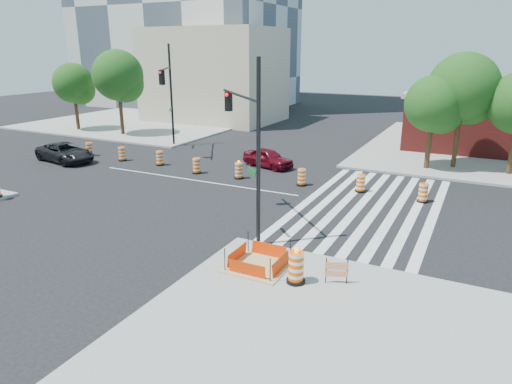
# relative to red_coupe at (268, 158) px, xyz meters

# --- Properties ---
(ground) EXTENTS (120.00, 120.00, 0.00)m
(ground) POSITION_rel_red_coupe_xyz_m (-2.69, -5.09, -0.64)
(ground) COLOR black
(ground) RESTS_ON ground
(sidewalk_nw) EXTENTS (22.00, 22.00, 0.15)m
(sidewalk_nw) POSITION_rel_red_coupe_xyz_m (-20.69, 12.91, -0.57)
(sidewalk_nw) COLOR gray
(sidewalk_nw) RESTS_ON ground
(crosswalk_east) EXTENTS (6.75, 13.50, 0.01)m
(crosswalk_east) POSITION_rel_red_coupe_xyz_m (8.26, -5.09, -0.64)
(crosswalk_east) COLOR silver
(crosswalk_east) RESTS_ON ground
(lane_centerline) EXTENTS (14.00, 0.12, 0.01)m
(lane_centerline) POSITION_rel_red_coupe_xyz_m (-2.69, -5.09, -0.64)
(lane_centerline) COLOR silver
(lane_centerline) RESTS_ON ground
(excavation_pit) EXTENTS (2.20, 2.20, 0.90)m
(excavation_pit) POSITION_rel_red_coupe_xyz_m (6.31, -14.09, -0.42)
(excavation_pit) COLOR tan
(excavation_pit) RESTS_ON ground
(beige_midrise) EXTENTS (14.00, 10.00, 10.00)m
(beige_midrise) POSITION_rel_red_coupe_xyz_m (-14.69, 16.91, 4.36)
(beige_midrise) COLOR #C3B395
(beige_midrise) RESTS_ON ground
(red_coupe) EXTENTS (4.04, 2.49, 1.28)m
(red_coupe) POSITION_rel_red_coupe_xyz_m (0.00, 0.00, 0.00)
(red_coupe) COLOR #5A0714
(red_coupe) RESTS_ON ground
(dark_suv) EXTENTS (5.19, 3.06, 1.35)m
(dark_suv) POSITION_rel_red_coupe_xyz_m (-13.80, -5.18, 0.04)
(dark_suv) COLOR black
(dark_suv) RESTS_ON ground
(signal_pole_se) EXTENTS (4.00, 4.11, 7.41)m
(signal_pole_se) POSITION_rel_red_coupe_xyz_m (4.19, -10.92, 3.91)
(signal_pole_se) COLOR black
(signal_pole_se) RESTS_ON ground
(signal_pole_nw) EXTENTS (3.24, 5.33, 8.08)m
(signal_pole_nw) POSITION_rel_red_coupe_xyz_m (-9.37, 1.54, 4.31)
(signal_pole_nw) COLOR black
(signal_pole_nw) RESTS_ON ground
(pit_drum) EXTENTS (0.66, 0.66, 1.29)m
(pit_drum) POSITION_rel_red_coupe_xyz_m (8.00, -14.60, 0.04)
(pit_drum) COLOR black
(pit_drum) RESTS_ON ground
(barricade) EXTENTS (0.75, 0.33, 0.93)m
(barricade) POSITION_rel_red_coupe_xyz_m (9.25, -14.02, 0.02)
(barricade) COLOR #FF5805
(barricade) RESTS_ON ground
(tree_north_a) EXTENTS (3.87, 3.87, 6.58)m
(tree_north_a) POSITION_rel_red_coupe_xyz_m (-23.12, 4.70, 3.77)
(tree_north_a) COLOR #382314
(tree_north_a) RESTS_ON ground
(tree_north_b) EXTENTS (4.60, 4.60, 7.82)m
(tree_north_b) POSITION_rel_red_coupe_xyz_m (-17.38, 4.75, 4.61)
(tree_north_b) COLOR #382314
(tree_north_b) RESTS_ON ground
(tree_north_c) EXTENTS (3.73, 3.68, 6.26)m
(tree_north_c) POSITION_rel_red_coupe_xyz_m (9.94, 4.17, 3.56)
(tree_north_c) COLOR #382314
(tree_north_c) RESTS_ON ground
(tree_north_d) EXTENTS (4.52, 4.52, 7.68)m
(tree_north_d) POSITION_rel_red_coupe_xyz_m (11.53, 5.26, 4.51)
(tree_north_d) COLOR #382314
(tree_north_d) RESTS_ON ground
(median_drum_0) EXTENTS (0.60, 0.60, 1.02)m
(median_drum_0) POSITION_rel_red_coupe_xyz_m (-13.66, -3.02, -0.16)
(median_drum_0) COLOR black
(median_drum_0) RESTS_ON ground
(median_drum_1) EXTENTS (0.60, 0.60, 1.02)m
(median_drum_1) POSITION_rel_red_coupe_xyz_m (-10.29, -3.15, -0.16)
(median_drum_1) COLOR black
(median_drum_1) RESTS_ON ground
(median_drum_2) EXTENTS (0.60, 0.60, 1.02)m
(median_drum_2) POSITION_rel_red_coupe_xyz_m (-6.98, -2.99, -0.16)
(median_drum_2) COLOR black
(median_drum_2) RESTS_ON ground
(median_drum_3) EXTENTS (0.60, 0.60, 1.02)m
(median_drum_3) POSITION_rel_red_coupe_xyz_m (-3.45, -3.65, -0.16)
(median_drum_3) COLOR black
(median_drum_3) RESTS_ON ground
(median_drum_4) EXTENTS (0.60, 0.60, 1.18)m
(median_drum_4) POSITION_rel_red_coupe_xyz_m (-0.37, -3.49, -0.15)
(median_drum_4) COLOR black
(median_drum_4) RESTS_ON ground
(median_drum_5) EXTENTS (0.60, 0.60, 1.02)m
(median_drum_5) POSITION_rel_red_coupe_xyz_m (3.72, -3.13, -0.16)
(median_drum_5) COLOR black
(median_drum_5) RESTS_ON ground
(median_drum_6) EXTENTS (0.60, 0.60, 1.02)m
(median_drum_6) POSITION_rel_red_coupe_xyz_m (7.19, -2.81, -0.16)
(median_drum_6) COLOR black
(median_drum_6) RESTS_ON ground
(median_drum_7) EXTENTS (0.60, 0.60, 1.02)m
(median_drum_7) POSITION_rel_red_coupe_xyz_m (10.62, -3.12, -0.16)
(median_drum_7) COLOR black
(median_drum_7) RESTS_ON ground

